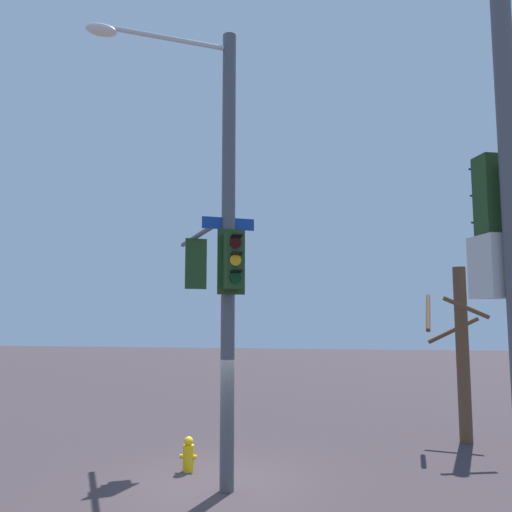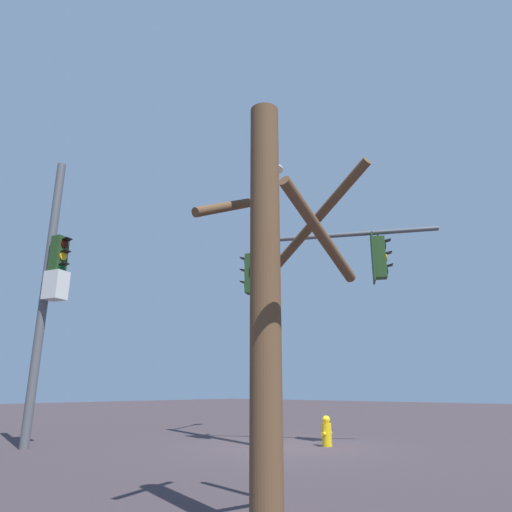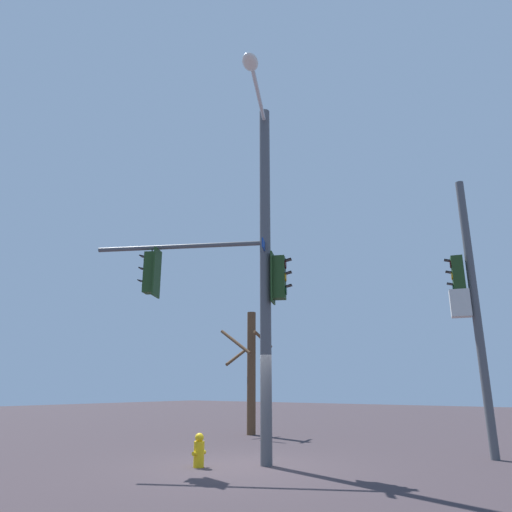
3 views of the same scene
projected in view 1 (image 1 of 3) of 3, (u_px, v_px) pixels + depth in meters
ground_plane at (213, 484)px, 10.20m from camera, size 80.00×80.00×0.00m
main_signal_pole_assembly at (216, 242)px, 10.78m from camera, size 3.14×5.62×9.29m
secondary_pole_assembly at (506, 262)px, 5.81m from camera, size 0.54×0.77×7.50m
fire_hydrant at (188, 455)px, 11.10m from camera, size 0.38×0.24×0.73m
bare_tree_behind_pole at (461, 349)px, 13.82m from camera, size 1.73×1.74×4.68m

